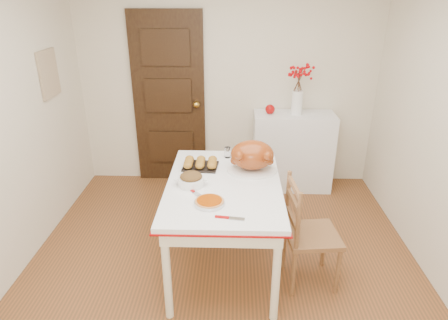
{
  "coord_description": "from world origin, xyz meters",
  "views": [
    {
      "loc": [
        0.09,
        -2.56,
        2.26
      ],
      "look_at": [
        0.01,
        0.3,
        1.0
      ],
      "focal_mm": 31.23,
      "sensor_mm": 36.0,
      "label": 1
    }
  ],
  "objects_px": {
    "turkey_platter": "(252,157)",
    "pumpkin_pie": "(209,201)",
    "sideboard": "(292,151)",
    "chair_oak": "(312,233)",
    "kitchen_table": "(224,226)"
  },
  "relations": [
    {
      "from": "sideboard",
      "to": "kitchen_table",
      "type": "height_order",
      "value": "sideboard"
    },
    {
      "from": "pumpkin_pie",
      "to": "turkey_platter",
      "type": "bearing_deg",
      "value": 60.06
    },
    {
      "from": "sideboard",
      "to": "turkey_platter",
      "type": "height_order",
      "value": "turkey_platter"
    },
    {
      "from": "turkey_platter",
      "to": "pumpkin_pie",
      "type": "height_order",
      "value": "turkey_platter"
    },
    {
      "from": "sideboard",
      "to": "pumpkin_pie",
      "type": "height_order",
      "value": "sideboard"
    },
    {
      "from": "sideboard",
      "to": "pumpkin_pie",
      "type": "bearing_deg",
      "value": -114.89
    },
    {
      "from": "turkey_platter",
      "to": "sideboard",
      "type": "bearing_deg",
      "value": 51.27
    },
    {
      "from": "chair_oak",
      "to": "turkey_platter",
      "type": "distance_m",
      "value": 0.79
    },
    {
      "from": "sideboard",
      "to": "pumpkin_pie",
      "type": "relative_size",
      "value": 4.23
    },
    {
      "from": "turkey_platter",
      "to": "pumpkin_pie",
      "type": "xyz_separation_m",
      "value": [
        -0.33,
        -0.57,
        -0.11
      ]
    },
    {
      "from": "sideboard",
      "to": "chair_oak",
      "type": "bearing_deg",
      "value": -92.02
    },
    {
      "from": "kitchen_table",
      "to": "chair_oak",
      "type": "relative_size",
      "value": 1.47
    },
    {
      "from": "sideboard",
      "to": "chair_oak",
      "type": "xyz_separation_m",
      "value": [
        -0.06,
        -1.7,
        0.0
      ]
    },
    {
      "from": "sideboard",
      "to": "turkey_platter",
      "type": "bearing_deg",
      "value": -112.54
    },
    {
      "from": "kitchen_table",
      "to": "turkey_platter",
      "type": "xyz_separation_m",
      "value": [
        0.23,
        0.23,
        0.55
      ]
    }
  ]
}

